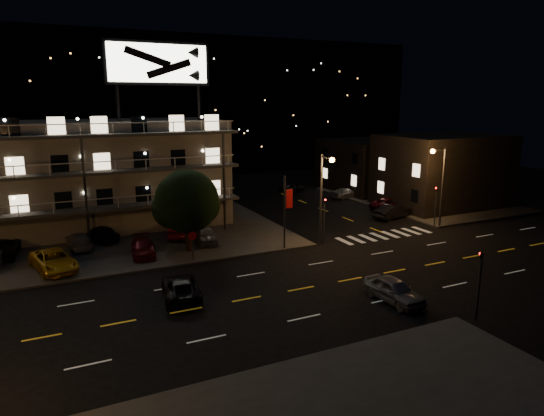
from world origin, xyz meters
name	(u,v)px	position (x,y,z in m)	size (l,w,h in m)	color
ground	(275,294)	(0.00, 0.00, 0.00)	(140.00, 140.00, 0.00)	black
curb_nw	(39,241)	(-14.00, 20.00, 0.07)	(44.00, 24.00, 0.15)	#363634
curb_ne	(417,199)	(30.00, 20.00, 0.07)	(16.00, 24.00, 0.15)	#363634
motel	(79,174)	(-9.94, 23.88, 5.34)	(28.00, 13.80, 18.10)	gray
side_bldg_front	(442,171)	(29.99, 16.00, 4.25)	(14.06, 10.00, 8.50)	black
side_bldg_back	(379,165)	(29.99, 28.00, 3.50)	(14.06, 12.00, 7.00)	black
hill_backdrop	(80,105)	(-5.94, 68.78, 11.55)	(120.00, 25.00, 24.00)	black
streetlight_nc	(323,190)	(8.50, 7.94, 4.96)	(0.44, 1.92, 8.00)	#2D2D30
streetlight_ne	(440,179)	(22.14, 8.30, 4.96)	(1.92, 0.44, 8.00)	#2D2D30
signal_nw	(324,215)	(9.00, 8.50, 2.57)	(0.20, 0.27, 4.60)	#2D2D30
signal_sw	(480,278)	(9.00, -8.50, 2.57)	(0.20, 0.27, 4.60)	#2D2D30
signal_ne	(436,202)	(22.00, 8.50, 2.57)	(0.27, 0.20, 4.60)	#2D2D30
banner_north	(285,210)	(5.09, 8.40, 3.43)	(0.83, 0.16, 6.40)	#2D2D30
stop_sign	(193,241)	(-3.00, 8.57, 1.71)	(0.91, 0.11, 2.61)	#2D2D30
tree	(187,203)	(-2.68, 11.12, 4.24)	(5.47, 5.27, 6.89)	black
lot_car_2	(54,261)	(-13.01, 10.82, 0.89)	(2.46, 5.33, 1.48)	#C19212
lot_car_3	(143,247)	(-6.30, 11.60, 0.80)	(1.83, 4.50, 1.31)	#560C14
lot_car_4	(206,235)	(-0.60, 12.75, 0.83)	(1.60, 3.98, 1.36)	gray
lot_car_6	(1,248)	(-16.75, 16.04, 0.88)	(2.41, 5.24, 1.46)	black
lot_car_7	(79,240)	(-10.86, 15.91, 0.81)	(1.84, 4.54, 1.32)	gray
lot_car_8	(101,233)	(-8.94, 17.31, 0.87)	(1.71, 4.24, 1.44)	black
lot_car_9	(178,228)	(-2.25, 15.85, 0.92)	(1.63, 4.68, 1.54)	#560C14
side_car_0	(393,212)	(20.51, 13.18, 0.77)	(1.63, 4.67, 1.54)	black
side_car_1	(389,203)	(23.11, 16.97, 0.67)	(2.24, 4.85, 1.35)	#560C14
side_car_2	(346,193)	(22.27, 24.61, 0.64)	(1.80, 4.43, 1.28)	gray
side_car_3	(292,187)	(17.67, 30.99, 0.72)	(1.69, 4.21, 1.44)	black
road_car_east	(394,290)	(6.33, -4.35, 0.76)	(1.79, 4.44, 1.51)	gray
road_car_west	(181,287)	(-5.71, 2.15, 0.68)	(2.26, 4.89, 1.36)	black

